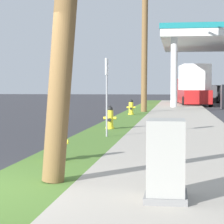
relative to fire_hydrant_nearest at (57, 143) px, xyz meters
name	(u,v)px	position (x,y,z in m)	size (l,w,h in m)	color
grass_verge	(8,197)	(0.04, -2.63, -0.39)	(1.40, 80.00, 0.12)	#4C752D
sidewalk_slab	(189,203)	(2.34, -2.63, -0.39)	(3.20, 80.00, 0.12)	#A8A093
fire_hydrant_nearest	(57,143)	(0.00, 0.00, 0.00)	(0.42, 0.38, 0.74)	yellow
fire_hydrant_second	(110,119)	(0.05, 6.52, 0.00)	(0.42, 0.38, 0.74)	yellow
fire_hydrant_third	(131,108)	(-0.01, 14.17, 0.00)	(0.42, 0.37, 0.74)	yellow
utility_pole_midground	(145,35)	(0.46, 16.71, 3.76)	(0.61, 1.35, 8.01)	brown
utility_cabinet	(166,163)	(2.05, -2.71, 0.12)	(0.51, 0.65, 0.97)	slate
street_sign_post	(107,81)	(0.29, 4.21, 1.19)	(0.05, 0.36, 2.12)	gray
truck_red_at_forecourt	(193,86)	(3.41, 28.23, 1.04)	(2.70, 6.56, 3.11)	red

